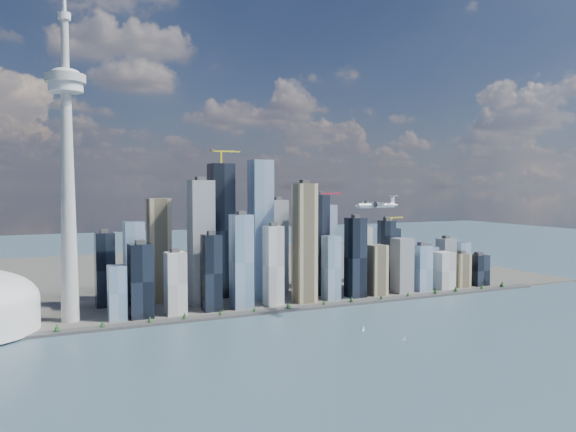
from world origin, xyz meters
name	(u,v)px	position (x,y,z in m)	size (l,w,h in m)	color
ground	(358,355)	(0.00, 0.00, 0.00)	(4000.00, 4000.00, 0.00)	#384E62
seawall	(274,311)	(0.00, 250.00, 2.00)	(1100.00, 22.00, 4.00)	#383838
land	(197,272)	(0.00, 700.00, 1.50)	(1400.00, 900.00, 3.00)	#4C4C47
shoreline_trees	(274,307)	(0.00, 250.00, 8.78)	(960.53, 7.20, 8.80)	#3F2D1E
skyscraper_cluster	(286,253)	(59.62, 336.82, 82.06)	(736.00, 142.00, 264.02)	black
needle_tower	(67,162)	(-300.00, 310.00, 235.84)	(56.00, 56.00, 550.50)	#AFAFAA
airplane	(377,205)	(130.20, 156.88, 172.48)	(78.00, 68.81, 19.08)	silver
sailboat_west	(404,338)	(88.41, 28.61, 2.69)	(5.91, 3.50, 8.39)	silver
sailboat_east	(363,329)	(65.96, 91.11, 2.73)	(6.04, 3.32, 8.50)	silver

